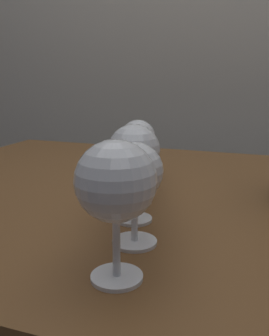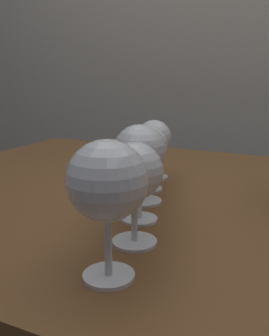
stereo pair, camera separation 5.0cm
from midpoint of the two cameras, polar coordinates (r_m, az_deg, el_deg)
The scene contains 7 objects.
dining_table at distance 0.76m, azimuth 8.01°, elevation -10.21°, with size 1.40×0.89×0.71m.
wine_glass_pinot at distance 0.41m, azimuth -6.37°, elevation -2.50°, with size 0.09×0.09×0.16m.
wine_glass_cabernet at distance 0.50m, azimuth -2.85°, elevation -0.98°, with size 0.08×0.08×0.14m.
wine_glass_merlot at distance 0.58m, azimuth -2.56°, elevation 2.32°, with size 0.08×0.08×0.16m.
wine_glass_amber at distance 0.67m, azimuth -2.26°, elevation 2.45°, with size 0.08×0.08×0.14m.
wine_glass_white at distance 0.74m, azimuth -1.95°, elevation 3.23°, with size 0.08×0.08×0.13m.
wine_glass_port at distance 0.84m, azimuth -1.18°, elevation 4.35°, with size 0.08×0.08×0.13m.
Camera 1 is at (0.11, -0.69, 0.94)m, focal length 40.25 mm.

